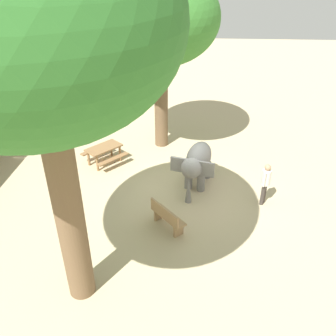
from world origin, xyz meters
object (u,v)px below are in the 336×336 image
object	(u,v)px
picnic_table_near	(104,151)
elephant	(197,162)
person_handler	(266,181)
wooden_bench	(167,216)
shade_tree_main	(35,27)
shade_tree_secondary	(160,19)

from	to	relation	value
picnic_table_near	elephant	bearing A→B (deg)	-69.80
person_handler	wooden_bench	world-z (taller)	person_handler
shade_tree_main	wooden_bench	size ratio (longest dim) A/B	6.73
shade_tree_main	shade_tree_secondary	bearing A→B (deg)	-9.22
person_handler	elephant	bearing A→B (deg)	5.37
shade_tree_main	picnic_table_near	distance (m)	9.18
picnic_table_near	wooden_bench	bearing A→B (deg)	-102.76
shade_tree_secondary	wooden_bench	world-z (taller)	shade_tree_secondary
shade_tree_secondary	picnic_table_near	xyz separation A→B (m)	(-1.97, 2.32, -5.01)
elephant	picnic_table_near	world-z (taller)	elephant
elephant	shade_tree_secondary	distance (m)	5.95
shade_tree_main	elephant	bearing A→B (deg)	-30.18
wooden_bench	person_handler	bearing A→B (deg)	73.63
shade_tree_secondary	wooden_bench	xyz separation A→B (m)	(-6.08, -0.67, -5.13)
person_handler	shade_tree_secondary	bearing A→B (deg)	-20.16
shade_tree_secondary	picnic_table_near	world-z (taller)	shade_tree_secondary
shade_tree_secondary	wooden_bench	bearing A→B (deg)	-173.69
shade_tree_main	shade_tree_secondary	world-z (taller)	shade_tree_main
person_handler	picnic_table_near	world-z (taller)	person_handler
shade_tree_secondary	elephant	bearing A→B (deg)	-154.77
picnic_table_near	shade_tree_main	bearing A→B (deg)	-131.27
person_handler	wooden_bench	size ratio (longest dim) A/B	1.24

